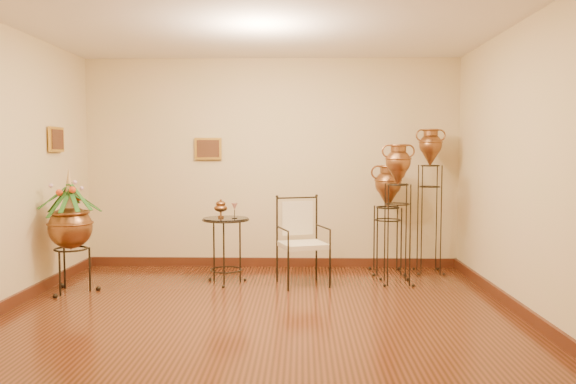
{
  "coord_description": "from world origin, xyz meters",
  "views": [
    {
      "loc": [
        0.41,
        -5.05,
        1.54
      ],
      "look_at": [
        0.25,
        1.3,
        1.1
      ],
      "focal_mm": 35.0,
      "sensor_mm": 36.0,
      "label": 1
    }
  ],
  "objects_px": {
    "armchair": "(303,241)",
    "planter_urn": "(70,222)",
    "amphora_mid": "(397,213)",
    "side_table": "(226,249)",
    "amphora_tall": "(430,199)"
  },
  "relations": [
    {
      "from": "amphora_tall",
      "to": "planter_urn",
      "type": "xyz_separation_m",
      "value": [
        -4.19,
        -1.11,
        -0.17
      ]
    },
    {
      "from": "side_table",
      "to": "amphora_tall",
      "type": "bearing_deg",
      "value": 14.39
    },
    {
      "from": "amphora_tall",
      "to": "planter_urn",
      "type": "relative_size",
      "value": 1.33
    },
    {
      "from": "amphora_mid",
      "to": "planter_urn",
      "type": "xyz_separation_m",
      "value": [
        -3.68,
        -0.49,
        -0.06
      ]
    },
    {
      "from": "planter_urn",
      "to": "side_table",
      "type": "relative_size",
      "value": 1.42
    },
    {
      "from": "armchair",
      "to": "side_table",
      "type": "relative_size",
      "value": 1.04
    },
    {
      "from": "amphora_tall",
      "to": "armchair",
      "type": "bearing_deg",
      "value": -156.15
    },
    {
      "from": "planter_urn",
      "to": "armchair",
      "type": "height_order",
      "value": "planter_urn"
    },
    {
      "from": "planter_urn",
      "to": "armchair",
      "type": "relative_size",
      "value": 1.37
    },
    {
      "from": "amphora_mid",
      "to": "side_table",
      "type": "bearing_deg",
      "value": -179.14
    },
    {
      "from": "planter_urn",
      "to": "side_table",
      "type": "xyz_separation_m",
      "value": [
        1.66,
        0.46,
        -0.38
      ]
    },
    {
      "from": "planter_urn",
      "to": "side_table",
      "type": "height_order",
      "value": "planter_urn"
    },
    {
      "from": "amphora_mid",
      "to": "planter_urn",
      "type": "relative_size",
      "value": 1.19
    },
    {
      "from": "armchair",
      "to": "planter_urn",
      "type": "bearing_deg",
      "value": 170.4
    },
    {
      "from": "amphora_tall",
      "to": "amphora_mid",
      "type": "distance_m",
      "value": 0.81
    }
  ]
}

